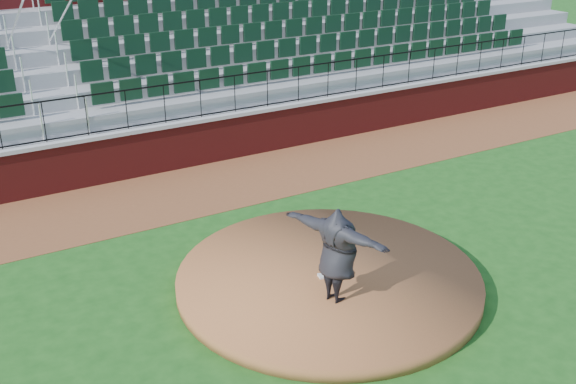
% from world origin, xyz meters
% --- Properties ---
extents(ground, '(90.00, 90.00, 0.00)m').
position_xyz_m(ground, '(0.00, 0.00, 0.00)').
color(ground, '#194F16').
rests_on(ground, ground).
extents(warning_track, '(34.00, 3.20, 0.01)m').
position_xyz_m(warning_track, '(0.00, 5.40, 0.01)').
color(warning_track, brown).
rests_on(warning_track, ground).
extents(field_wall, '(34.00, 0.35, 1.20)m').
position_xyz_m(field_wall, '(0.00, 7.00, 0.60)').
color(field_wall, maroon).
rests_on(field_wall, ground).
extents(wall_cap, '(34.00, 0.45, 0.10)m').
position_xyz_m(wall_cap, '(0.00, 7.00, 1.25)').
color(wall_cap, '#B7B7B7').
rests_on(wall_cap, field_wall).
extents(wall_railing, '(34.00, 0.05, 1.00)m').
position_xyz_m(wall_railing, '(0.00, 7.00, 1.80)').
color(wall_railing, black).
rests_on(wall_railing, wall_cap).
extents(seating_stands, '(34.00, 5.10, 4.60)m').
position_xyz_m(seating_stands, '(0.00, 9.72, 2.30)').
color(seating_stands, gray).
rests_on(seating_stands, ground).
extents(concourse_wall, '(34.00, 0.50, 5.50)m').
position_xyz_m(concourse_wall, '(0.00, 12.52, 2.75)').
color(concourse_wall, maroon).
rests_on(concourse_wall, ground).
extents(pitchers_mound, '(5.70, 5.70, 0.25)m').
position_xyz_m(pitchers_mound, '(-0.05, -0.10, 0.12)').
color(pitchers_mound, brown).
rests_on(pitchers_mound, ground).
extents(pitching_rubber, '(0.67, 0.30, 0.04)m').
position_xyz_m(pitching_rubber, '(0.03, -0.20, 0.27)').
color(pitching_rubber, silver).
rests_on(pitching_rubber, pitchers_mound).
extents(pitcher, '(1.23, 2.23, 1.76)m').
position_xyz_m(pitcher, '(-0.41, -0.90, 1.13)').
color(pitcher, black).
rests_on(pitcher, pitchers_mound).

